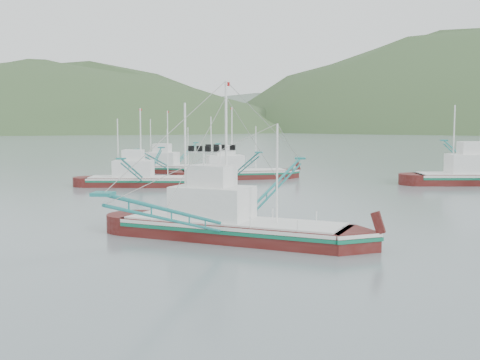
# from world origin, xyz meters

# --- Properties ---
(ground) EXTENTS (1200.00, 1200.00, 0.00)m
(ground) POSITION_xyz_m (0.00, 0.00, 0.00)
(ground) COLOR slate
(ground) RESTS_ON ground
(main_boat) EXTENTS (14.74, 25.12, 10.46)m
(main_boat) POSITION_xyz_m (-0.02, 1.07, 2.05)
(main_boat) COLOR #450E0B
(main_boat) RESTS_ON ground
(bg_boat_left) EXTENTS (12.96, 23.06, 9.34)m
(bg_boat_left) POSITION_xyz_m (-13.37, 29.81, 1.28)
(bg_boat_left) COLOR #450E0B
(bg_boat_left) RESTS_ON ground
(bg_boat_far) EXTENTS (13.63, 23.20, 9.68)m
(bg_boat_far) POSITION_xyz_m (-4.27, 39.44, 1.88)
(bg_boat_far) COLOR #450E0B
(bg_boat_far) RESTS_ON ground
(bg_boat_extra) EXTENTS (13.07, 22.98, 9.34)m
(bg_boat_extra) POSITION_xyz_m (-14.28, 47.10, 1.44)
(bg_boat_extra) COLOR #450E0B
(bg_boat_extra) RESTS_ON ground
(headland_left) EXTENTS (448.00, 308.00, 210.00)m
(headland_left) POSITION_xyz_m (-180.00, 360.00, 0.00)
(headland_left) COLOR #334D27
(headland_left) RESTS_ON ground
(ridge_distant) EXTENTS (960.00, 400.00, 240.00)m
(ridge_distant) POSITION_xyz_m (30.00, 560.00, 0.00)
(ridge_distant) COLOR slate
(ridge_distant) RESTS_ON ground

